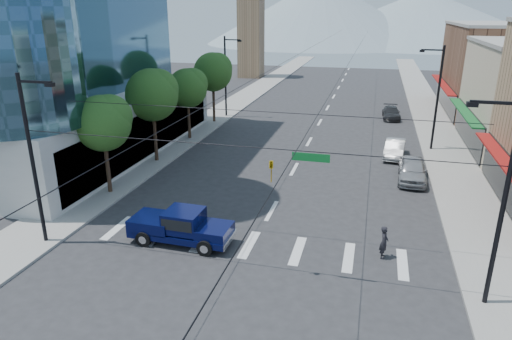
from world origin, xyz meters
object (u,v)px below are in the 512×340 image
at_px(pedestrian, 384,242).
at_px(parked_car_mid, 395,149).
at_px(pickup_truck, 181,226).
at_px(parked_car_near, 413,170).
at_px(parked_car_far, 391,113).

relative_size(pedestrian, parked_car_mid, 0.39).
bearing_deg(pickup_truck, parked_car_near, 47.36).
relative_size(pedestrian, parked_car_near, 0.35).
bearing_deg(parked_car_near, parked_car_far, 95.87).
bearing_deg(parked_car_mid, pickup_truck, -116.34).
relative_size(pickup_truck, parked_car_mid, 1.27).
bearing_deg(pickup_truck, parked_car_far, 72.54).
bearing_deg(parked_car_far, parked_car_mid, -92.34).
xyz_separation_m(pickup_truck, pedestrian, (10.45, 1.08, -0.12)).
distance_m(pedestrian, parked_car_near, 11.92).
bearing_deg(parked_car_near, pickup_truck, -131.54).
distance_m(pedestrian, parked_car_mid, 17.24).
distance_m(parked_car_near, parked_car_mid, 5.58).
distance_m(pickup_truck, pedestrian, 10.51).
xyz_separation_m(pickup_truck, parked_car_far, (11.41, 32.93, -0.31)).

